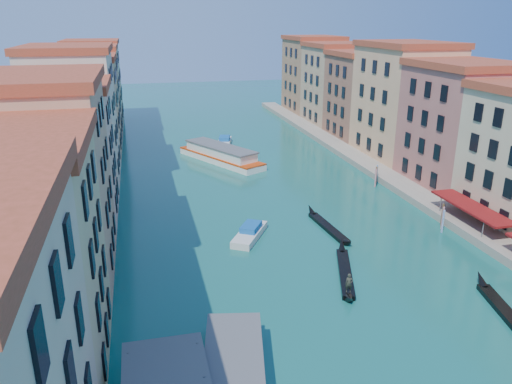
% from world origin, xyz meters
% --- Properties ---
extents(left_bank_palazzos, '(12.80, 128.40, 21.00)m').
position_xyz_m(left_bank_palazzos, '(-26.00, 64.68, 9.71)').
color(left_bank_palazzos, '#C9B18C').
rests_on(left_bank_palazzos, ground).
extents(right_bank_palazzos, '(12.80, 128.40, 21.00)m').
position_xyz_m(right_bank_palazzos, '(30.00, 65.00, 9.75)').
color(right_bank_palazzos, '#AE4839').
rests_on(right_bank_palazzos, ground).
extents(quay, '(4.00, 140.00, 1.00)m').
position_xyz_m(quay, '(22.00, 65.00, 0.50)').
color(quay, gray).
rests_on(quay, ground).
extents(mooring_poles_right, '(1.44, 54.24, 3.20)m').
position_xyz_m(mooring_poles_right, '(19.10, 28.80, 1.30)').
color(mooring_poles_right, brown).
rests_on(mooring_poles_right, ground).
extents(vaporetto_far, '(13.33, 19.56, 2.94)m').
position_xyz_m(vaporetto_far, '(-2.28, 76.94, 1.32)').
color(vaporetto_far, white).
rests_on(vaporetto_far, ground).
extents(gondola_fore, '(5.19, 12.69, 2.61)m').
position_xyz_m(gondola_fore, '(2.81, 31.80, 0.44)').
color(gondola_fore, black).
rests_on(gondola_fore, ground).
extents(gondola_right, '(3.88, 13.05, 2.63)m').
position_xyz_m(gondola_right, '(13.48, 21.03, 0.50)').
color(gondola_right, black).
rests_on(gondola_right, ground).
extents(gondola_far, '(1.95, 12.42, 1.76)m').
position_xyz_m(gondola_far, '(5.39, 43.37, 0.36)').
color(gondola_far, black).
rests_on(gondola_far, ground).
extents(motorboat_mid, '(5.71, 7.44, 1.51)m').
position_xyz_m(motorboat_mid, '(-4.53, 43.09, 0.59)').
color(motorboat_mid, silver).
rests_on(motorboat_mid, ground).
extents(motorboat_far, '(4.45, 8.33, 1.65)m').
position_xyz_m(motorboat_far, '(0.60, 89.54, 0.64)').
color(motorboat_far, silver).
rests_on(motorboat_far, ground).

